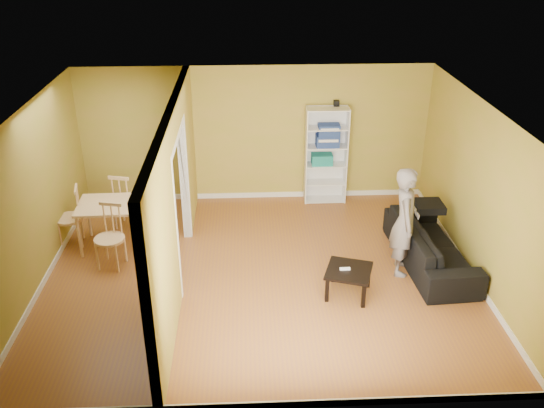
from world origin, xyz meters
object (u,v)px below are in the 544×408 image
at_px(sofa, 432,240).
at_px(coffee_table, 349,273).
at_px(person, 406,213).
at_px(chair_far, 126,199).
at_px(bookshelf, 326,155).
at_px(chair_near, 109,237).
at_px(chair_left, 69,217).
at_px(dining_table, 116,208).

bearing_deg(sofa, coffee_table, 114.85).
height_order(person, chair_far, person).
bearing_deg(sofa, bookshelf, 25.96).
xyz_separation_m(chair_near, chair_far, (0.02, 1.34, 0.00)).
xyz_separation_m(chair_left, chair_far, (0.83, 0.62, 0.00)).
height_order(sofa, dining_table, sofa).
distance_m(chair_near, chair_far, 1.34).
xyz_separation_m(bookshelf, dining_table, (-3.64, -1.59, -0.24)).
relative_size(bookshelf, chair_near, 1.81).
bearing_deg(chair_far, dining_table, 101.93).
height_order(sofa, person, person).
height_order(person, bookshelf, person).
bearing_deg(person, coffee_table, 133.70).
bearing_deg(chair_near, bookshelf, 44.40).
bearing_deg(chair_near, chair_left, 150.93).
distance_m(coffee_table, chair_near, 3.70).
bearing_deg(dining_table, person, -12.64).
height_order(coffee_table, dining_table, dining_table).
xyz_separation_m(dining_table, chair_left, (-0.81, 0.05, -0.17)).
bearing_deg(dining_table, chair_far, 88.77).
distance_m(sofa, person, 0.80).
xyz_separation_m(person, coffee_table, (-0.92, -0.59, -0.66)).
height_order(person, coffee_table, person).
xyz_separation_m(bookshelf, chair_near, (-3.64, -2.26, -0.41)).
relative_size(chair_left, chair_far, 1.00).
distance_m(bookshelf, coffee_table, 3.25).
bearing_deg(coffee_table, sofa, 28.46).
distance_m(coffee_table, chair_far, 4.23).
height_order(chair_near, chair_far, chair_far).
distance_m(coffee_table, dining_table, 3.93).
bearing_deg(chair_far, chair_left, 49.93).
xyz_separation_m(sofa, person, (-0.52, -0.18, 0.58)).
bearing_deg(chair_left, bookshelf, 97.87).
bearing_deg(sofa, chair_far, 69.75).
xyz_separation_m(chair_left, chair_near, (0.81, -0.72, -0.00)).
xyz_separation_m(sofa, coffee_table, (-1.43, -0.78, -0.08)).
distance_m(sofa, dining_table, 5.08).
bearing_deg(coffee_table, dining_table, 155.91).
relative_size(person, dining_table, 1.64).
bearing_deg(bookshelf, sofa, -60.43).
xyz_separation_m(person, dining_table, (-4.49, 1.01, -0.32)).
height_order(bookshelf, chair_near, bookshelf).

